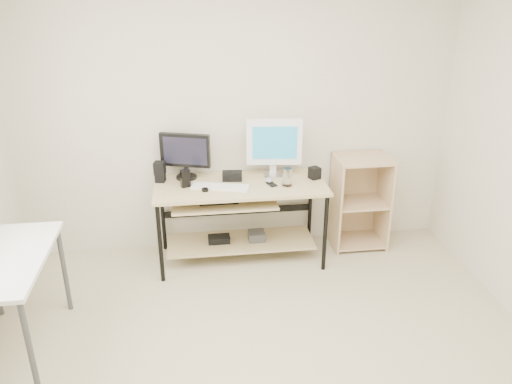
{
  "coord_description": "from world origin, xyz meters",
  "views": [
    {
      "loc": [
        -0.4,
        -2.38,
        2.39
      ],
      "look_at": [
        0.09,
        1.3,
        0.82
      ],
      "focal_mm": 35.0,
      "sensor_mm": 36.0,
      "label": 1
    }
  ],
  "objects": [
    {
      "name": "room",
      "position": [
        -0.14,
        0.04,
        1.32
      ],
      "size": [
        4.01,
        4.01,
        2.62
      ],
      "color": "#C0B594",
      "rests_on": "ground"
    },
    {
      "name": "desk",
      "position": [
        -0.03,
        1.66,
        0.54
      ],
      "size": [
        1.5,
        0.65,
        0.75
      ],
      "color": "tan",
      "rests_on": "ground"
    },
    {
      "name": "side_table",
      "position": [
        -1.68,
        0.6,
        0.67
      ],
      "size": [
        0.6,
        1.0,
        0.75
      ],
      "color": "white",
      "rests_on": "ground"
    },
    {
      "name": "shelf_unit",
      "position": [
        1.15,
        1.82,
        0.45
      ],
      "size": [
        0.5,
        0.4,
        0.9
      ],
      "color": "#D1B183",
      "rests_on": "ground"
    },
    {
      "name": "black_monitor",
      "position": [
        -0.47,
        1.86,
        0.99
      ],
      "size": [
        0.44,
        0.19,
        0.41
      ],
      "rotation": [
        0.0,
        0.0,
        -0.31
      ],
      "color": "black",
      "rests_on": "desk"
    },
    {
      "name": "white_imac",
      "position": [
        0.32,
        1.81,
        1.06
      ],
      "size": [
        0.5,
        0.16,
        0.53
      ],
      "rotation": [
        0.0,
        0.0,
        -0.11
      ],
      "color": "silver",
      "rests_on": "desk"
    },
    {
      "name": "keyboard",
      "position": [
        -0.18,
        1.59,
        0.76
      ],
      "size": [
        0.51,
        0.27,
        0.02
      ],
      "primitive_type": "cube",
      "rotation": [
        0.0,
        0.0,
        -0.28
      ],
      "color": "white",
      "rests_on": "desk"
    },
    {
      "name": "mouse",
      "position": [
        0.26,
        1.67,
        0.77
      ],
      "size": [
        0.07,
        0.11,
        0.04
      ],
      "primitive_type": "ellipsoid",
      "rotation": [
        0.0,
        0.0,
        -0.02
      ],
      "color": "#B0B0B5",
      "rests_on": "desk"
    },
    {
      "name": "center_speaker",
      "position": [
        -0.06,
        1.75,
        0.79
      ],
      "size": [
        0.18,
        0.1,
        0.09
      ],
      "primitive_type": "cube",
      "rotation": [
        0.0,
        0.0,
        -0.11
      ],
      "color": "black",
      "rests_on": "desk"
    },
    {
      "name": "speaker_left",
      "position": [
        -0.69,
        1.81,
        0.85
      ],
      "size": [
        0.11,
        0.11,
        0.18
      ],
      "rotation": [
        0.0,
        0.0,
        -0.21
      ],
      "color": "black",
      "rests_on": "desk"
    },
    {
      "name": "speaker_right",
      "position": [
        0.68,
        1.7,
        0.8
      ],
      "size": [
        0.11,
        0.11,
        0.11
      ],
      "primitive_type": "cube",
      "rotation": [
        0.0,
        0.0,
        0.38
      ],
      "color": "black",
      "rests_on": "desk"
    },
    {
      "name": "audio_controller",
      "position": [
        -0.47,
        1.65,
        0.83
      ],
      "size": [
        0.09,
        0.07,
        0.16
      ],
      "primitive_type": "cube",
      "rotation": [
        0.0,
        0.0,
        0.35
      ],
      "color": "black",
      "rests_on": "desk"
    },
    {
      "name": "volume_puck",
      "position": [
        -0.31,
        1.54,
        0.76
      ],
      "size": [
        0.07,
        0.07,
        0.02
      ],
      "primitive_type": "cylinder",
      "rotation": [
        0.0,
        0.0,
        -0.33
      ],
      "color": "black",
      "rests_on": "desk"
    },
    {
      "name": "smartphone",
      "position": [
        0.27,
        1.6,
        0.75
      ],
      "size": [
        0.09,
        0.13,
        0.01
      ],
      "primitive_type": "cube",
      "rotation": [
        0.0,
        0.0,
        0.32
      ],
      "color": "black",
      "rests_on": "desk"
    },
    {
      "name": "coaster",
      "position": [
        0.4,
        1.55,
        0.75
      ],
      "size": [
        0.13,
        0.13,
        0.01
      ],
      "primitive_type": "cylinder",
      "rotation": [
        0.0,
        0.0,
        -0.42
      ],
      "color": "#AA764D",
      "rests_on": "desk"
    },
    {
      "name": "drinking_glass",
      "position": [
        0.4,
        1.55,
        0.84
      ],
      "size": [
        0.1,
        0.1,
        0.16
      ],
      "primitive_type": "cylinder",
      "rotation": [
        0.0,
        0.0,
        -0.42
      ],
      "color": "white",
      "rests_on": "coaster"
    }
  ]
}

